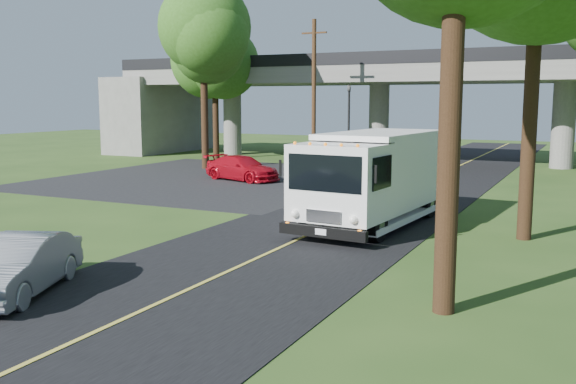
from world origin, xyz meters
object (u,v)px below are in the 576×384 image
Objects in this scene: tree_left_far at (216,55)px; red_sedan at (242,168)px; utility_pole at (314,94)px; silver_sedan at (19,266)px; tree_left_lot at (205,39)px; traffic_signal at (349,117)px; pedestrian at (339,166)px; step_van at (373,176)px.

tree_left_far is 2.19× the size of red_sedan.
red_sedan is at bearing -103.70° from utility_pole.
tree_left_far is 2.53× the size of silver_sedan.
utility_pole is 7.43m from tree_left_lot.
pedestrian is at bearing -72.87° from traffic_signal.
tree_left_lot is at bearing 66.66° from red_sedan.
traffic_signal is 10.01m from tree_left_lot.
tree_left_lot reaches higher than traffic_signal.
utility_pole is 7.41m from red_sedan.
utility_pole is at bearing -126.87° from traffic_signal.
traffic_signal is at bearing 117.86° from step_van.
step_van reaches higher than pedestrian.
tree_left_lot is (-7.79, -4.16, 4.70)m from traffic_signal.
utility_pole is at bearing -22.43° from tree_left_far.
tree_left_far reaches higher than red_sedan.
utility_pole reaches higher than pedestrian.
silver_sedan is (-4.49, -10.90, -1.08)m from step_van.
utility_pole reaches higher than traffic_signal.
tree_left_lot reaches higher than red_sedan.
tree_left_lot reaches higher than silver_sedan.
step_van is at bearing 152.43° from pedestrian.
traffic_signal reaches higher than step_van.
traffic_signal is 18.54m from step_van.
silver_sedan is at bearing -80.57° from utility_pole.
traffic_signal is 2.78× the size of pedestrian.
pedestrian is (3.70, -5.14, -3.66)m from utility_pole.
tree_left_far is 33.39m from silver_sedan.
red_sedan is at bearing -39.26° from tree_left_lot.
tree_left_far is at bearing 92.63° from silver_sedan.
silver_sedan is 20.76m from pedestrian.
red_sedan is 5.28m from pedestrian.
tree_left_far is at bearing 170.35° from traffic_signal.
pedestrian is at bearing -16.56° from tree_left_lot.
red_sedan is (-2.99, -8.09, -2.54)m from traffic_signal.
utility_pole is (-1.50, -2.00, 1.40)m from traffic_signal.
tree_left_lot is at bearing -161.03° from utility_pole.
traffic_signal is 7.80m from pedestrian.
red_sedan is 2.41× the size of pedestrian.
traffic_signal is at bearing -4.33° from red_sedan.
step_van is at bearing 45.68° from silver_sedan.
pedestrian is at bearing -54.23° from utility_pole.
tree_left_lot is 12.54m from pedestrian.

